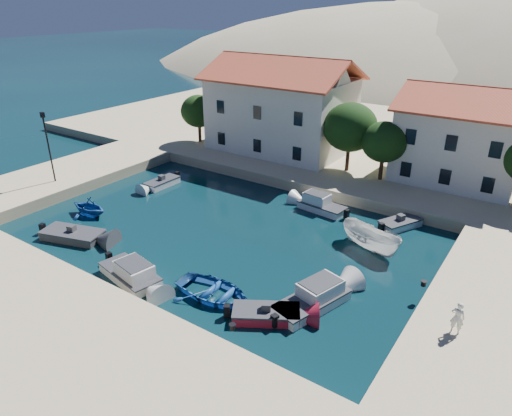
% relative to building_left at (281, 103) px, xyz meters
% --- Properties ---
extents(ground, '(400.00, 400.00, 0.00)m').
position_rel_building_left_xyz_m(ground, '(6.00, -28.00, -5.94)').
color(ground, black).
rests_on(ground, ground).
extents(quay_south, '(52.00, 12.00, 1.00)m').
position_rel_building_left_xyz_m(quay_south, '(6.00, -34.00, -5.44)').
color(quay_south, tan).
rests_on(quay_south, ground).
extents(quay_west, '(8.00, 20.00, 1.00)m').
position_rel_building_left_xyz_m(quay_west, '(-13.00, -18.00, -5.44)').
color(quay_west, tan).
rests_on(quay_west, ground).
extents(quay_north, '(80.00, 36.00, 1.00)m').
position_rel_building_left_xyz_m(quay_north, '(8.00, 10.00, -5.44)').
color(quay_north, tan).
rests_on(quay_north, ground).
extents(building_left, '(14.70, 9.45, 9.70)m').
position_rel_building_left_xyz_m(building_left, '(0.00, 0.00, 0.00)').
color(building_left, beige).
rests_on(building_left, quay_north).
extents(building_mid, '(10.50, 8.40, 8.30)m').
position_rel_building_left_xyz_m(building_mid, '(18.00, 1.00, -0.71)').
color(building_mid, beige).
rests_on(building_mid, quay_north).
extents(trees, '(37.30, 5.30, 6.45)m').
position_rel_building_left_xyz_m(trees, '(10.51, -2.54, -1.10)').
color(trees, '#382314').
rests_on(trees, quay_north).
extents(lamppost, '(0.35, 0.25, 6.22)m').
position_rel_building_left_xyz_m(lamppost, '(-11.50, -20.00, -1.18)').
color(lamppost, black).
rests_on(lamppost, quay_west).
extents(bollards, '(29.36, 9.56, 0.30)m').
position_rel_building_left_xyz_m(bollards, '(8.80, -24.13, -4.79)').
color(bollards, black).
rests_on(bollards, ground).
extents(motorboat_grey_sw, '(4.87, 3.21, 1.25)m').
position_rel_building_left_xyz_m(motorboat_grey_sw, '(-2.46, -24.76, -5.64)').
color(motorboat_grey_sw, '#333438').
rests_on(motorboat_grey_sw, ground).
extents(cabin_cruiser_south, '(4.78, 2.75, 1.60)m').
position_rel_building_left_xyz_m(cabin_cruiser_south, '(5.11, -26.03, -5.46)').
color(cabin_cruiser_south, silver).
rests_on(cabin_cruiser_south, ground).
extents(rowboat_south, '(5.10, 3.74, 1.03)m').
position_rel_building_left_xyz_m(rowboat_south, '(10.59, -24.52, -5.94)').
color(rowboat_south, '#1B4D96').
rests_on(rowboat_south, ground).
extents(motorboat_red_se, '(3.97, 3.30, 1.25)m').
position_rel_building_left_xyz_m(motorboat_red_se, '(14.22, -24.49, -5.64)').
color(motorboat_red_se, maroon).
rests_on(motorboat_red_se, ground).
extents(cabin_cruiser_east, '(3.17, 5.10, 1.60)m').
position_rel_building_left_xyz_m(cabin_cruiser_east, '(15.77, -22.16, -5.46)').
color(cabin_cruiser_east, silver).
rests_on(cabin_cruiser_east, ground).
extents(boat_east, '(5.28, 3.43, 1.91)m').
position_rel_building_left_xyz_m(boat_east, '(16.03, -14.05, -5.94)').
color(boat_east, silver).
rests_on(boat_east, ground).
extents(motorboat_white_ne, '(2.85, 3.64, 1.25)m').
position_rel_building_left_xyz_m(motorboat_white_ne, '(16.61, -9.46, -5.64)').
color(motorboat_white_ne, silver).
rests_on(motorboat_white_ne, ground).
extents(rowboat_west, '(3.62, 3.20, 1.77)m').
position_rel_building_left_xyz_m(rowboat_west, '(-4.82, -21.51, -5.94)').
color(rowboat_west, '#1B4D96').
rests_on(rowboat_west, ground).
extents(motorboat_white_west, '(1.59, 3.44, 1.25)m').
position_rel_building_left_xyz_m(motorboat_white_west, '(-4.54, -13.64, -5.64)').
color(motorboat_white_west, silver).
rests_on(motorboat_white_west, ground).
extents(cabin_cruiser_north, '(4.10, 2.09, 1.60)m').
position_rel_building_left_xyz_m(cabin_cruiser_north, '(10.33, -10.19, -5.46)').
color(cabin_cruiser_north, silver).
rests_on(cabin_cruiser_north, ground).
extents(pedestrian, '(0.66, 0.45, 1.77)m').
position_rel_building_left_xyz_m(pedestrian, '(23.12, -21.18, -4.05)').
color(pedestrian, silver).
rests_on(pedestrian, quay_east).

